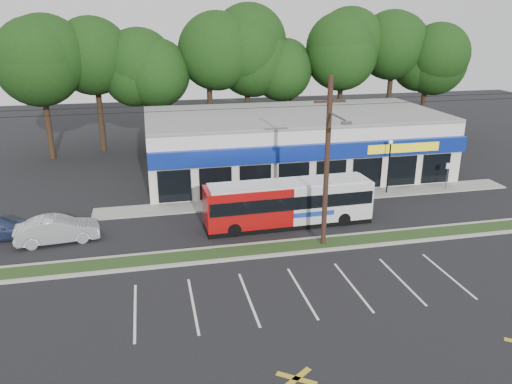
{
  "coord_description": "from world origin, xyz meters",
  "views": [
    {
      "loc": [
        -6.84,
        -24.78,
        12.86
      ],
      "look_at": [
        -0.24,
        5.0,
        2.26
      ],
      "focal_mm": 35.0,
      "sensor_mm": 36.0,
      "label": 1
    }
  ],
  "objects_px": {
    "car_silver": "(58,230)",
    "car_dark": "(317,198)",
    "sign_post": "(448,171)",
    "utility_pole": "(325,158)",
    "pedestrian_a": "(351,187)",
    "lamp_post": "(389,160)",
    "metrobus": "(289,202)",
    "pedestrian_b": "(345,187)"
  },
  "relations": [
    {
      "from": "utility_pole",
      "to": "lamp_post",
      "type": "relative_size",
      "value": 11.76
    },
    {
      "from": "lamp_post",
      "to": "metrobus",
      "type": "relative_size",
      "value": 0.38
    },
    {
      "from": "metrobus",
      "to": "car_dark",
      "type": "relative_size",
      "value": 2.39
    },
    {
      "from": "sign_post",
      "to": "car_dark",
      "type": "relative_size",
      "value": 0.48
    },
    {
      "from": "metrobus",
      "to": "car_silver",
      "type": "height_order",
      "value": "metrobus"
    },
    {
      "from": "sign_post",
      "to": "metrobus",
      "type": "bearing_deg",
      "value": -163.96
    },
    {
      "from": "pedestrian_b",
      "to": "utility_pole",
      "type": "bearing_deg",
      "value": 46.54
    },
    {
      "from": "utility_pole",
      "to": "sign_post",
      "type": "height_order",
      "value": "utility_pole"
    },
    {
      "from": "sign_post",
      "to": "metrobus",
      "type": "distance_m",
      "value": 14.75
    },
    {
      "from": "lamp_post",
      "to": "car_dark",
      "type": "relative_size",
      "value": 0.92
    },
    {
      "from": "sign_post",
      "to": "pedestrian_a",
      "type": "relative_size",
      "value": 1.35
    },
    {
      "from": "sign_post",
      "to": "car_dark",
      "type": "bearing_deg",
      "value": -171.53
    },
    {
      "from": "metrobus",
      "to": "car_dark",
      "type": "bearing_deg",
      "value": 38.67
    },
    {
      "from": "metrobus",
      "to": "pedestrian_a",
      "type": "distance_m",
      "value": 7.31
    },
    {
      "from": "metrobus",
      "to": "pedestrian_b",
      "type": "bearing_deg",
      "value": 34.28
    },
    {
      "from": "sign_post",
      "to": "pedestrian_b",
      "type": "xyz_separation_m",
      "value": [
        -8.62,
        -0.07,
        -0.63
      ]
    },
    {
      "from": "metrobus",
      "to": "car_silver",
      "type": "xyz_separation_m",
      "value": [
        -14.41,
        0.43,
        -0.77
      ]
    },
    {
      "from": "sign_post",
      "to": "metrobus",
      "type": "xyz_separation_m",
      "value": [
        -14.18,
        -4.07,
        0.01
      ]
    },
    {
      "from": "car_silver",
      "to": "pedestrian_a",
      "type": "xyz_separation_m",
      "value": [
        20.49,
        3.57,
        0.02
      ]
    },
    {
      "from": "lamp_post",
      "to": "sign_post",
      "type": "distance_m",
      "value": 5.13
    },
    {
      "from": "utility_pole",
      "to": "metrobus",
      "type": "distance_m",
      "value": 5.35
    },
    {
      "from": "utility_pole",
      "to": "car_silver",
      "type": "xyz_separation_m",
      "value": [
        -15.42,
        4.0,
        -4.61
      ]
    },
    {
      "from": "utility_pole",
      "to": "sign_post",
      "type": "bearing_deg",
      "value": 30.15
    },
    {
      "from": "utility_pole",
      "to": "lamp_post",
      "type": "distance_m",
      "value": 11.67
    },
    {
      "from": "pedestrian_a",
      "to": "pedestrian_b",
      "type": "distance_m",
      "value": 0.53
    },
    {
      "from": "car_silver",
      "to": "car_dark",
      "type": "bearing_deg",
      "value": -89.96
    },
    {
      "from": "car_dark",
      "to": "car_silver",
      "type": "relative_size",
      "value": 0.95
    },
    {
      "from": "pedestrian_b",
      "to": "car_dark",
      "type": "bearing_deg",
      "value": 18.16
    },
    {
      "from": "utility_pole",
      "to": "car_dark",
      "type": "xyz_separation_m",
      "value": [
        1.82,
        5.96,
        -4.62
      ]
    },
    {
      "from": "lamp_post",
      "to": "metrobus",
      "type": "distance_m",
      "value": 10.19
    },
    {
      "from": "car_dark",
      "to": "pedestrian_a",
      "type": "height_order",
      "value": "pedestrian_a"
    },
    {
      "from": "metrobus",
      "to": "pedestrian_b",
      "type": "xyz_separation_m",
      "value": [
        5.56,
        4.0,
        -0.64
      ]
    },
    {
      "from": "car_silver",
      "to": "metrobus",
      "type": "bearing_deg",
      "value": -98.14
    },
    {
      "from": "sign_post",
      "to": "pedestrian_b",
      "type": "distance_m",
      "value": 8.64
    },
    {
      "from": "utility_pole",
      "to": "car_dark",
      "type": "height_order",
      "value": "utility_pole"
    },
    {
      "from": "utility_pole",
      "to": "sign_post",
      "type": "distance_m",
      "value": 15.71
    },
    {
      "from": "lamp_post",
      "to": "pedestrian_b",
      "type": "xyz_separation_m",
      "value": [
        -3.62,
        -0.3,
        -1.75
      ]
    },
    {
      "from": "utility_pole",
      "to": "lamp_post",
      "type": "height_order",
      "value": "utility_pole"
    },
    {
      "from": "utility_pole",
      "to": "metrobus",
      "type": "relative_size",
      "value": 4.52
    },
    {
      "from": "metrobus",
      "to": "car_silver",
      "type": "relative_size",
      "value": 2.28
    },
    {
      "from": "car_silver",
      "to": "lamp_post",
      "type": "bearing_deg",
      "value": -87.12
    },
    {
      "from": "sign_post",
      "to": "pedestrian_b",
      "type": "bearing_deg",
      "value": -179.5
    }
  ]
}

